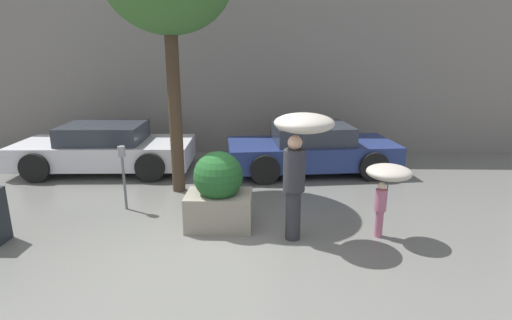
{
  "coord_description": "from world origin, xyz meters",
  "views": [
    {
      "loc": [
        1.06,
        -5.51,
        3.0
      ],
      "look_at": [
        0.89,
        1.6,
        1.05
      ],
      "focal_mm": 28.0,
      "sensor_mm": 36.0,
      "label": 1
    }
  ],
  "objects": [
    {
      "name": "parked_car_far",
      "position": [
        -3.03,
        4.32,
        0.58
      ],
      "size": [
        4.42,
        2.18,
        1.22
      ],
      "rotation": [
        0.0,
        0.0,
        1.61
      ],
      "color": "silver",
      "rests_on": "ground"
    },
    {
      "name": "person_child",
      "position": [
        3.03,
        0.62,
        1.03
      ],
      "size": [
        0.72,
        0.72,
        1.24
      ],
      "rotation": [
        0.0,
        0.0,
        -0.35
      ],
      "color": "#B76684",
      "rests_on": "ground"
    },
    {
      "name": "person_adult",
      "position": [
        1.61,
        0.58,
        1.58
      ],
      "size": [
        0.94,
        0.94,
        2.07
      ],
      "rotation": [
        0.0,
        0.0,
        0.49
      ],
      "color": "#2D2D33",
      "rests_on": "ground"
    },
    {
      "name": "ground_plane",
      "position": [
        0.0,
        0.0,
        0.0
      ],
      "size": [
        40.0,
        40.0,
        0.0
      ],
      "primitive_type": "plane",
      "color": "slate"
    },
    {
      "name": "parking_meter",
      "position": [
        -1.65,
        1.73,
        0.91
      ],
      "size": [
        0.14,
        0.14,
        1.27
      ],
      "color": "#595B60",
      "rests_on": "ground"
    },
    {
      "name": "building_facade",
      "position": [
        0.0,
        6.5,
        3.0
      ],
      "size": [
        18.0,
        0.3,
        6.0
      ],
      "color": "gray",
      "rests_on": "ground"
    },
    {
      "name": "planter_box",
      "position": [
        0.26,
        0.97,
        0.65
      ],
      "size": [
        1.13,
        0.85,
        1.36
      ],
      "color": "gray",
      "rests_on": "ground"
    },
    {
      "name": "parked_car_near",
      "position": [
        2.23,
        4.4,
        0.58
      ],
      "size": [
        4.39,
        2.45,
        1.22
      ],
      "rotation": [
        0.0,
        0.0,
        1.7
      ],
      "color": "navy",
      "rests_on": "ground"
    }
  ]
}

